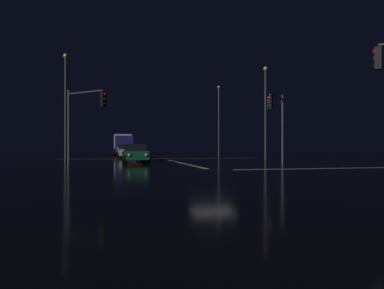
# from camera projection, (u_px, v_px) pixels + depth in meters

# --- Properties ---
(ground) EXTENTS (120.00, 120.00, 0.10)m
(ground) POSITION_uv_depth(u_px,v_px,m) (213.00, 171.00, 22.70)
(ground) COLOR black
(stop_line_north) EXTENTS (0.35, 14.56, 0.01)m
(stop_line_north) POSITION_uv_depth(u_px,v_px,m) (183.00, 163.00, 30.97)
(stop_line_north) COLOR white
(stop_line_north) RESTS_ON ground
(centre_line_ns) EXTENTS (22.00, 0.15, 0.01)m
(centre_line_ns) POSITION_uv_depth(u_px,v_px,m) (162.00, 158.00, 42.27)
(centre_line_ns) COLOR yellow
(centre_line_ns) RESTS_ON ground
(crosswalk_bar_east) EXTENTS (14.56, 0.40, 0.01)m
(crosswalk_bar_east) POSITION_uv_depth(u_px,v_px,m) (341.00, 168.00, 24.63)
(crosswalk_bar_east) COLOR white
(crosswalk_bar_east) RESTS_ON ground
(sedan_green) EXTENTS (2.02, 4.33, 1.57)m
(sedan_green) POSITION_uv_depth(u_px,v_px,m) (136.00, 153.00, 31.75)
(sedan_green) COLOR #14512D
(sedan_green) RESTS_ON ground
(sedan_red) EXTENTS (2.02, 4.33, 1.57)m
(sedan_red) POSITION_uv_depth(u_px,v_px,m) (134.00, 152.00, 37.84)
(sedan_red) COLOR maroon
(sedan_red) RESTS_ON ground
(sedan_silver) EXTENTS (2.02, 4.33, 1.57)m
(sedan_silver) POSITION_uv_depth(u_px,v_px,m) (126.00, 151.00, 43.27)
(sedan_silver) COLOR #B7B7BC
(sedan_silver) RESTS_ON ground
(sedan_black) EXTENTS (2.02, 4.33, 1.57)m
(sedan_black) POSITION_uv_depth(u_px,v_px,m) (127.00, 150.00, 49.17)
(sedan_black) COLOR black
(sedan_black) RESTS_ON ground
(box_truck) EXTENTS (2.68, 8.28, 3.08)m
(box_truck) POSITION_uv_depth(u_px,v_px,m) (123.00, 144.00, 56.82)
(box_truck) COLOR navy
(box_truck) RESTS_ON ground
(traffic_signal_nw) EXTENTS (2.90, 2.90, 5.70)m
(traffic_signal_nw) POSITION_uv_depth(u_px,v_px,m) (84.00, 112.00, 28.50)
(traffic_signal_nw) COLOR #4C4C51
(traffic_signal_nw) RESTS_ON ground
(traffic_signal_ne) EXTENTS (2.48, 2.48, 5.83)m
(traffic_signal_ne) POSITION_uv_depth(u_px,v_px,m) (277.00, 115.00, 32.21)
(traffic_signal_ne) COLOR #4C4C51
(traffic_signal_ne) RESTS_ON ground
(streetlamp_right_near) EXTENTS (0.44, 0.44, 9.39)m
(streetlamp_right_near) POSITION_uv_depth(u_px,v_px,m) (265.00, 106.00, 38.59)
(streetlamp_right_near) COLOR #424247
(streetlamp_right_near) RESTS_ON ground
(streetlamp_right_far) EXTENTS (0.44, 0.44, 9.88)m
(streetlamp_right_far) POSITION_uv_depth(u_px,v_px,m) (219.00, 116.00, 54.18)
(streetlamp_right_far) COLOR #424247
(streetlamp_right_far) RESTS_ON ground
(streetlamp_left_near) EXTENTS (0.44, 0.44, 9.67)m
(streetlamp_left_near) POSITION_uv_depth(u_px,v_px,m) (66.00, 100.00, 34.27)
(streetlamp_left_near) COLOR #424247
(streetlamp_left_near) RESTS_ON ground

